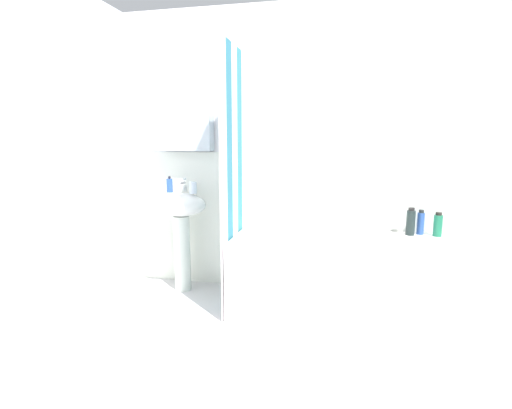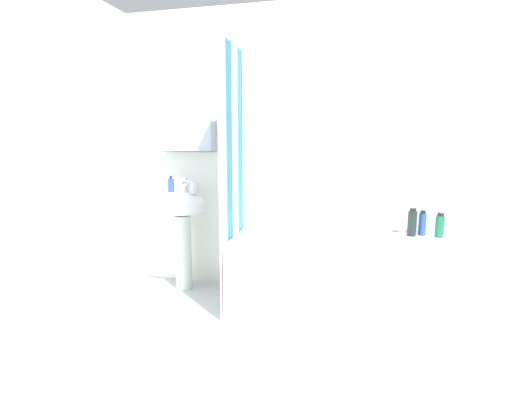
{
  "view_description": "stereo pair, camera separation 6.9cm",
  "coord_description": "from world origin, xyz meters",
  "px_view_note": "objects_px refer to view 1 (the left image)",
  "views": [
    {
      "loc": [
        0.36,
        -2.04,
        1.32
      ],
      "look_at": [
        -0.27,
        0.84,
        0.82
      ],
      "focal_mm": 27.38,
      "sensor_mm": 36.0,
      "label": 1
    },
    {
      "loc": [
        0.43,
        -2.02,
        1.32
      ],
      "look_at": [
        -0.27,
        0.84,
        0.82
      ],
      "focal_mm": 27.38,
      "sensor_mm": 36.0,
      "label": 2
    }
  ],
  "objects_px": {
    "shampoo_bottle": "(438,225)",
    "sink": "(181,220)",
    "towel_folded": "(313,241)",
    "lotion_bottle": "(411,222)",
    "body_wash_bottle": "(421,223)",
    "soap_dispenser": "(170,185)",
    "bathtub": "(341,276)",
    "toothbrush_cup": "(193,188)"
  },
  "relations": [
    {
      "from": "shampoo_bottle",
      "to": "sink",
      "type": "bearing_deg",
      "value": -177.36
    },
    {
      "from": "sink",
      "to": "towel_folded",
      "type": "distance_m",
      "value": 1.21
    },
    {
      "from": "lotion_bottle",
      "to": "towel_folded",
      "type": "relative_size",
      "value": 0.85
    },
    {
      "from": "body_wash_bottle",
      "to": "towel_folded",
      "type": "relative_size",
      "value": 0.76
    },
    {
      "from": "soap_dispenser",
      "to": "bathtub",
      "type": "distance_m",
      "value": 1.61
    },
    {
      "from": "sink",
      "to": "bathtub",
      "type": "height_order",
      "value": "sink"
    },
    {
      "from": "shampoo_bottle",
      "to": "bathtub",
      "type": "bearing_deg",
      "value": -159.55
    },
    {
      "from": "towel_folded",
      "to": "shampoo_bottle",
      "type": "bearing_deg",
      "value": 27.08
    },
    {
      "from": "body_wash_bottle",
      "to": "shampoo_bottle",
      "type": "bearing_deg",
      "value": -16.75
    },
    {
      "from": "shampoo_bottle",
      "to": "body_wash_bottle",
      "type": "height_order",
      "value": "body_wash_bottle"
    },
    {
      "from": "soap_dispenser",
      "to": "bathtub",
      "type": "bearing_deg",
      "value": -7.5
    },
    {
      "from": "toothbrush_cup",
      "to": "shampoo_bottle",
      "type": "distance_m",
      "value": 1.97
    },
    {
      "from": "shampoo_bottle",
      "to": "lotion_bottle",
      "type": "height_order",
      "value": "lotion_bottle"
    },
    {
      "from": "shampoo_bottle",
      "to": "towel_folded",
      "type": "height_order",
      "value": "shampoo_bottle"
    },
    {
      "from": "bathtub",
      "to": "body_wash_bottle",
      "type": "relative_size",
      "value": 8.34
    },
    {
      "from": "toothbrush_cup",
      "to": "bathtub",
      "type": "height_order",
      "value": "toothbrush_cup"
    },
    {
      "from": "sink",
      "to": "lotion_bottle",
      "type": "height_order",
      "value": "sink"
    },
    {
      "from": "towel_folded",
      "to": "body_wash_bottle",
      "type": "bearing_deg",
      "value": 32.28
    },
    {
      "from": "soap_dispenser",
      "to": "lotion_bottle",
      "type": "height_order",
      "value": "soap_dispenser"
    },
    {
      "from": "toothbrush_cup",
      "to": "towel_folded",
      "type": "height_order",
      "value": "toothbrush_cup"
    },
    {
      "from": "body_wash_bottle",
      "to": "towel_folded",
      "type": "height_order",
      "value": "body_wash_bottle"
    },
    {
      "from": "bathtub",
      "to": "lotion_bottle",
      "type": "xyz_separation_m",
      "value": [
        0.52,
        0.26,
        0.39
      ]
    },
    {
      "from": "body_wash_bottle",
      "to": "lotion_bottle",
      "type": "relative_size",
      "value": 0.9
    },
    {
      "from": "bathtub",
      "to": "shampoo_bottle",
      "type": "distance_m",
      "value": 0.85
    },
    {
      "from": "toothbrush_cup",
      "to": "shampoo_bottle",
      "type": "xyz_separation_m",
      "value": [
        1.95,
        0.1,
        -0.25
      ]
    },
    {
      "from": "bathtub",
      "to": "shampoo_bottle",
      "type": "height_order",
      "value": "shampoo_bottle"
    },
    {
      "from": "soap_dispenser",
      "to": "lotion_bottle",
      "type": "distance_m",
      "value": 1.99
    },
    {
      "from": "toothbrush_cup",
      "to": "shampoo_bottle",
      "type": "relative_size",
      "value": 0.52
    },
    {
      "from": "lotion_bottle",
      "to": "sink",
      "type": "bearing_deg",
      "value": -177.24
    },
    {
      "from": "sink",
      "to": "towel_folded",
      "type": "relative_size",
      "value": 3.35
    },
    {
      "from": "lotion_bottle",
      "to": "body_wash_bottle",
      "type": "bearing_deg",
      "value": 26.92
    },
    {
      "from": "bathtub",
      "to": "towel_folded",
      "type": "distance_m",
      "value": 0.43
    },
    {
      "from": "sink",
      "to": "toothbrush_cup",
      "type": "height_order",
      "value": "toothbrush_cup"
    },
    {
      "from": "soap_dispenser",
      "to": "towel_folded",
      "type": "bearing_deg",
      "value": -17.48
    },
    {
      "from": "soap_dispenser",
      "to": "lotion_bottle",
      "type": "relative_size",
      "value": 0.65
    },
    {
      "from": "soap_dispenser",
      "to": "bathtub",
      "type": "xyz_separation_m",
      "value": [
        1.46,
        -0.19,
        -0.64
      ]
    },
    {
      "from": "bathtub",
      "to": "shampoo_bottle",
      "type": "relative_size",
      "value": 8.67
    },
    {
      "from": "bathtub",
      "to": "lotion_bottle",
      "type": "height_order",
      "value": "lotion_bottle"
    },
    {
      "from": "soap_dispenser",
      "to": "lotion_bottle",
      "type": "bearing_deg",
      "value": 2.0
    },
    {
      "from": "towel_folded",
      "to": "toothbrush_cup",
      "type": "bearing_deg",
      "value": 160.35
    },
    {
      "from": "sink",
      "to": "shampoo_bottle",
      "type": "height_order",
      "value": "sink"
    },
    {
      "from": "body_wash_bottle",
      "to": "towel_folded",
      "type": "distance_m",
      "value": 0.95
    }
  ]
}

